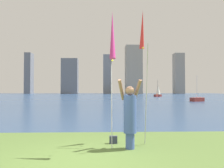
{
  "coord_description": "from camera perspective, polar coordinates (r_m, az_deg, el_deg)",
  "views": [
    {
      "loc": [
        0.66,
        -5.44,
        1.67
      ],
      "look_at": [
        1.25,
        11.05,
        2.13
      ],
      "focal_mm": 36.39,
      "sensor_mm": 36.0,
      "label": 1
    }
  ],
  "objects": [
    {
      "name": "ground",
      "position": [
        56.43,
        -2.7,
        -3.34
      ],
      "size": [
        120.0,
        138.0,
        0.12
      ],
      "color": "#4C662D"
    },
    {
      "name": "person",
      "position": [
        6.57,
        4.53,
        -7.62
      ],
      "size": [
        0.73,
        0.54,
        1.99
      ],
      "rotation": [
        0.0,
        0.0,
        0.12
      ],
      "color": "#3F59A5",
      "rests_on": "ground"
    },
    {
      "name": "kite_flag_left",
      "position": [
        6.27,
        0.1,
        11.64
      ],
      "size": [
        0.16,
        1.12,
        3.85
      ],
      "color": "#B2B2B7",
      "rests_on": "ground"
    },
    {
      "name": "kite_flag_right",
      "position": [
        7.7,
        7.66,
        12.6
      ],
      "size": [
        0.16,
        1.17,
        4.27
      ],
      "color": "#B2B2B7",
      "rests_on": "ground"
    },
    {
      "name": "bag",
      "position": [
        7.32,
        0.34,
        -13.82
      ],
      "size": [
        0.25,
        0.12,
        0.23
      ],
      "color": "#33384C",
      "rests_on": "ground"
    },
    {
      "name": "sailboat_5",
      "position": [
        60.47,
        11.49,
        -1.79
      ],
      "size": [
        2.34,
        2.15,
        4.4
      ],
      "color": "maroon",
      "rests_on": "ground"
    },
    {
      "name": "sailboat_7",
      "position": [
        36.35,
        20.59,
        -3.62
      ],
      "size": [
        2.2,
        1.64,
        3.87
      ],
      "color": "maroon",
      "rests_on": "ground"
    },
    {
      "name": "skyline_tower_0",
      "position": [
        121.09,
        -20.13,
        2.52
      ],
      "size": [
        3.13,
        5.71,
        20.27
      ],
      "color": "slate",
      "rests_on": "ground"
    },
    {
      "name": "skyline_tower_1",
      "position": [
        110.97,
        -10.55,
        1.93
      ],
      "size": [
        7.74,
        5.36,
        16.84
      ],
      "color": "slate",
      "rests_on": "ground"
    },
    {
      "name": "skyline_tower_2",
      "position": [
        111.99,
        -1.19,
        2.49
      ],
      "size": [
        4.07,
        3.37,
        19.24
      ],
      "color": "gray",
      "rests_on": "ground"
    },
    {
      "name": "skyline_tower_3",
      "position": [
        110.92,
        5.44,
        3.57
      ],
      "size": [
        7.91,
        6.9,
        23.24
      ],
      "color": "gray",
      "rests_on": "ground"
    },
    {
      "name": "skyline_tower_4",
      "position": [
        119.0,
        16.39,
        2.55
      ],
      "size": [
        4.82,
        4.89,
        20.2
      ],
      "color": "gray",
      "rests_on": "ground"
    }
  ]
}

